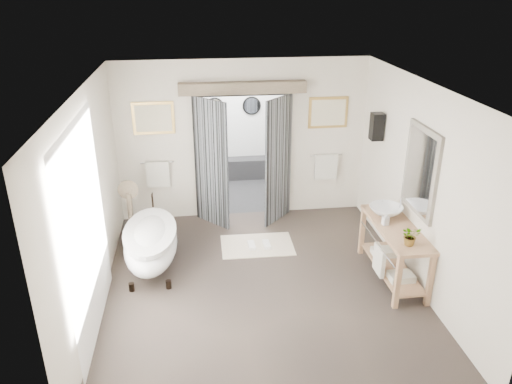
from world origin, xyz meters
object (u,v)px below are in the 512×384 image
at_px(vanity, 393,248).
at_px(rug, 257,245).
at_px(clawfoot_tub, 151,242).
at_px(basin, 386,212).

distance_m(vanity, rug, 2.27).
bearing_deg(clawfoot_tub, basin, -6.76).
bearing_deg(vanity, basin, 93.77).
xyz_separation_m(vanity, basin, (-0.02, 0.34, 0.43)).
bearing_deg(clawfoot_tub, vanity, -12.08).
xyz_separation_m(vanity, rug, (-1.85, 1.20, -0.50)).
distance_m(clawfoot_tub, rug, 1.81).
xyz_separation_m(clawfoot_tub, rug, (1.70, 0.44, -0.42)).
height_order(vanity, basin, basin).
relative_size(vanity, rug, 1.33).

